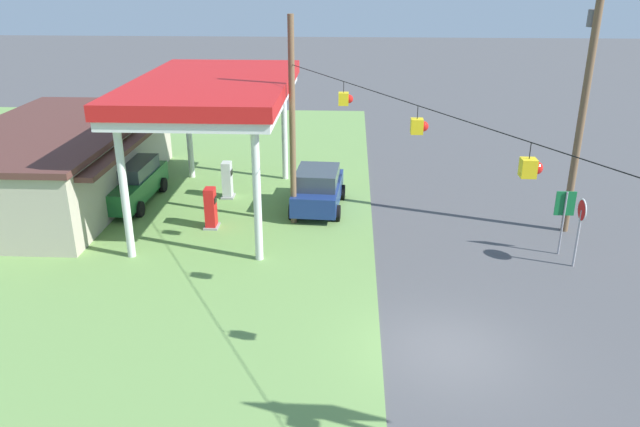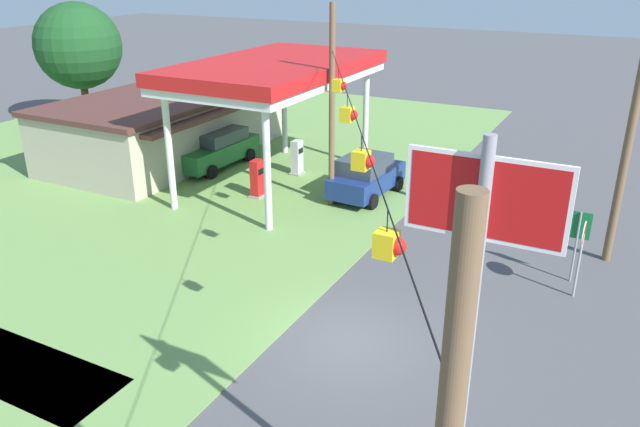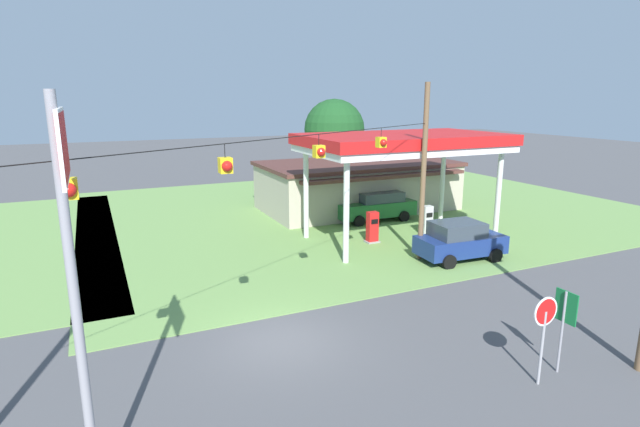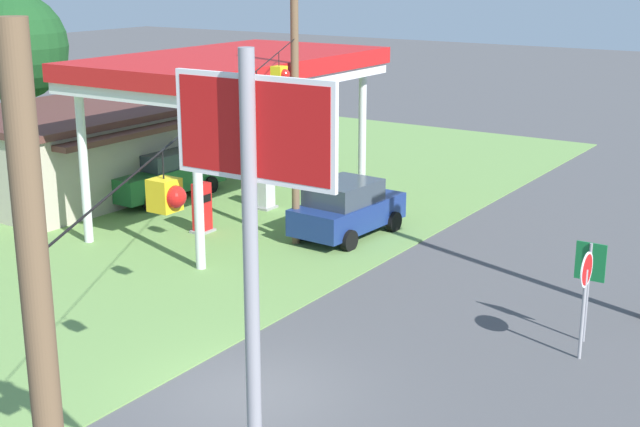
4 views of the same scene
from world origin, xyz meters
TOP-DOWN VIEW (x-y plane):
  - ground_plane at (0.00, 0.00)m, footprint 160.00×160.00m
  - grass_verge_station_corner at (11.93, 15.81)m, footprint 36.00×28.00m
  - gas_station_canopy at (9.93, 8.24)m, footprint 10.45×6.03m
  - gas_station_store at (11.48, 15.79)m, footprint 12.92×7.52m
  - fuel_pump_near at (8.19, 8.24)m, footprint 0.71×0.56m
  - fuel_pump_far at (11.68, 8.24)m, footprint 0.71×0.56m
  - car_at_pumps_front at (10.47, 4.10)m, footprint 4.23×2.30m
  - car_at_pumps_rear at (10.87, 12.38)m, footprint 5.07×2.21m
  - stop_sign_roadside at (5.47, -5.11)m, footprint 0.80×0.08m
  - stop_sign_overhead at (-5.34, -4.35)m, footprint 0.22×2.19m
  - route_sign at (6.48, -4.89)m, footprint 0.10×0.70m
  - signal_span_gantry at (-0.00, -0.01)m, footprint 18.02×10.24m
  - tree_behind_station at (14.00, 24.50)m, footprint 5.08×5.08m

SIDE VIEW (x-z plane):
  - ground_plane at x=0.00m, z-range 0.00..0.00m
  - grass_verge_station_corner at x=11.93m, z-range 0.00..0.04m
  - fuel_pump_near at x=8.19m, z-range -0.04..1.64m
  - fuel_pump_far at x=11.68m, z-range -0.04..1.64m
  - car_at_pumps_rear at x=10.87m, z-range 0.04..1.86m
  - car_at_pumps_front at x=10.47m, z-range 0.02..1.88m
  - gas_station_store at x=11.48m, z-range 0.01..3.26m
  - route_sign at x=6.48m, z-range 0.51..2.91m
  - stop_sign_roadside at x=5.47m, z-range 0.56..3.06m
  - signal_span_gantry at x=0.00m, z-range 0.39..8.56m
  - tree_behind_station at x=14.00m, z-range 1.13..8.50m
  - gas_station_canopy at x=9.93m, z-range 2.31..7.97m
  - stop_sign_overhead at x=-5.34m, z-range 1.64..9.30m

